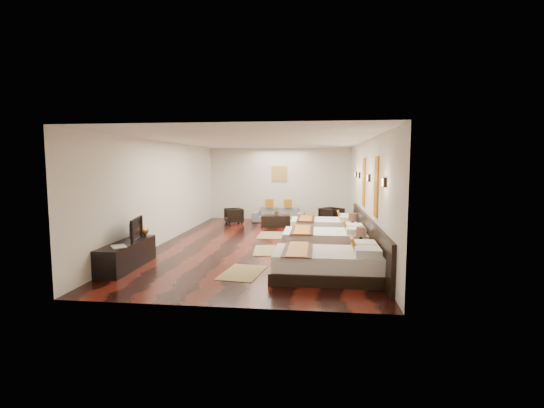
# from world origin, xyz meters

# --- Properties ---
(floor) EXTENTS (5.50, 9.50, 0.01)m
(floor) POSITION_xyz_m (0.00, 0.00, 0.00)
(floor) COLOR black
(floor) RESTS_ON ground
(ceiling) EXTENTS (5.50, 9.50, 0.01)m
(ceiling) POSITION_xyz_m (0.00, 0.00, 2.80)
(ceiling) COLOR white
(ceiling) RESTS_ON floor
(back_wall) EXTENTS (5.50, 0.01, 2.80)m
(back_wall) POSITION_xyz_m (0.00, 4.75, 1.40)
(back_wall) COLOR silver
(back_wall) RESTS_ON floor
(left_wall) EXTENTS (0.01, 9.50, 2.80)m
(left_wall) POSITION_xyz_m (-2.75, 0.00, 1.40)
(left_wall) COLOR silver
(left_wall) RESTS_ON floor
(right_wall) EXTENTS (0.01, 9.50, 2.80)m
(right_wall) POSITION_xyz_m (2.75, 0.00, 1.40)
(right_wall) COLOR silver
(right_wall) RESTS_ON floor
(headboard_panel) EXTENTS (0.08, 6.60, 0.90)m
(headboard_panel) POSITION_xyz_m (2.71, -0.80, 0.45)
(headboard_panel) COLOR black
(headboard_panel) RESTS_ON floor
(bed_near) EXTENTS (2.12, 1.34, 0.81)m
(bed_near) POSITION_xyz_m (1.70, -3.01, 0.28)
(bed_near) COLOR black
(bed_near) RESTS_ON floor
(bed_mid) EXTENTS (2.12, 1.33, 0.81)m
(bed_mid) POSITION_xyz_m (1.70, -0.78, 0.28)
(bed_mid) COLOR black
(bed_mid) RESTS_ON floor
(bed_far) EXTENTS (2.03, 1.27, 0.77)m
(bed_far) POSITION_xyz_m (1.70, 1.42, 0.26)
(bed_far) COLOR black
(bed_far) RESTS_ON floor
(nightstand_a) EXTENTS (0.41, 0.41, 0.80)m
(nightstand_a) POSITION_xyz_m (2.44, -1.78, 0.28)
(nightstand_a) COLOR black
(nightstand_a) RESTS_ON floor
(nightstand_b) EXTENTS (0.43, 0.43, 0.85)m
(nightstand_b) POSITION_xyz_m (2.44, 0.30, 0.30)
(nightstand_b) COLOR black
(nightstand_b) RESTS_ON floor
(jute_mat_near) EXTENTS (0.90, 1.29, 0.01)m
(jute_mat_near) POSITION_xyz_m (-0.01, -2.87, 0.01)
(jute_mat_near) COLOR olive
(jute_mat_near) RESTS_ON floor
(jute_mat_mid) EXTENTS (0.86, 1.27, 0.01)m
(jute_mat_mid) POSITION_xyz_m (0.28, -0.82, 0.01)
(jute_mat_mid) COLOR olive
(jute_mat_mid) RESTS_ON floor
(jute_mat_far) EXTENTS (0.77, 1.21, 0.01)m
(jute_mat_far) POSITION_xyz_m (0.07, 1.28, 0.01)
(jute_mat_far) COLOR olive
(jute_mat_far) RESTS_ON floor
(tv_console) EXTENTS (0.50, 1.80, 0.55)m
(tv_console) POSITION_xyz_m (-2.50, -2.78, 0.28)
(tv_console) COLOR black
(tv_console) RESTS_ON floor
(tv) EXTENTS (0.28, 0.86, 0.49)m
(tv) POSITION_xyz_m (-2.45, -2.59, 0.80)
(tv) COLOR black
(tv) RESTS_ON tv_console
(book) EXTENTS (0.42, 0.43, 0.03)m
(book) POSITION_xyz_m (-2.50, -3.37, 0.57)
(book) COLOR black
(book) RESTS_ON tv_console
(figurine) EXTENTS (0.35, 0.35, 0.32)m
(figurine) POSITION_xyz_m (-2.50, -2.05, 0.71)
(figurine) COLOR brown
(figurine) RESTS_ON tv_console
(sofa) EXTENTS (1.95, 0.84, 0.56)m
(sofa) POSITION_xyz_m (0.04, 3.98, 0.28)
(sofa) COLOR slate
(sofa) RESTS_ON floor
(armchair_left) EXTENTS (0.83, 0.82, 0.56)m
(armchair_left) POSITION_xyz_m (-1.57, 3.50, 0.28)
(armchair_left) COLOR black
(armchair_left) RESTS_ON floor
(armchair_right) EXTENTS (0.97, 0.97, 0.63)m
(armchair_right) POSITION_xyz_m (2.00, 3.49, 0.32)
(armchair_right) COLOR black
(armchair_right) RESTS_ON floor
(coffee_table) EXTENTS (1.05, 0.62, 0.40)m
(coffee_table) POSITION_xyz_m (0.04, 2.93, 0.20)
(coffee_table) COLOR black
(coffee_table) RESTS_ON floor
(table_plant) EXTENTS (0.26, 0.23, 0.27)m
(table_plant) POSITION_xyz_m (0.09, 2.93, 0.54)
(table_plant) COLOR #27531B
(table_plant) RESTS_ON coffee_table
(orange_panel_a) EXTENTS (0.04, 0.40, 1.30)m
(orange_panel_a) POSITION_xyz_m (2.73, -1.90, 1.70)
(orange_panel_a) COLOR #D86014
(orange_panel_a) RESTS_ON right_wall
(orange_panel_b) EXTENTS (0.04, 0.40, 1.30)m
(orange_panel_b) POSITION_xyz_m (2.73, 0.30, 1.70)
(orange_panel_b) COLOR #D86014
(orange_panel_b) RESTS_ON right_wall
(sconce_near) EXTENTS (0.07, 0.12, 0.18)m
(sconce_near) POSITION_xyz_m (2.70, -3.00, 1.85)
(sconce_near) COLOR black
(sconce_near) RESTS_ON right_wall
(sconce_mid) EXTENTS (0.07, 0.12, 0.18)m
(sconce_mid) POSITION_xyz_m (2.70, -0.80, 1.85)
(sconce_mid) COLOR black
(sconce_mid) RESTS_ON right_wall
(sconce_far) EXTENTS (0.07, 0.12, 0.18)m
(sconce_far) POSITION_xyz_m (2.70, 1.40, 1.85)
(sconce_far) COLOR black
(sconce_far) RESTS_ON right_wall
(sconce_lounge) EXTENTS (0.07, 0.12, 0.18)m
(sconce_lounge) POSITION_xyz_m (2.70, 2.30, 1.85)
(sconce_lounge) COLOR black
(sconce_lounge) RESTS_ON right_wall
(gold_artwork) EXTENTS (0.60, 0.04, 0.60)m
(gold_artwork) POSITION_xyz_m (0.00, 4.73, 1.80)
(gold_artwork) COLOR #AD873F
(gold_artwork) RESTS_ON back_wall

